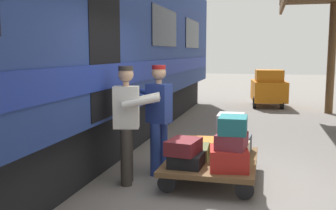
% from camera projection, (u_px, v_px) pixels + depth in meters
% --- Properties ---
extents(ground_plane, '(60.00, 60.00, 0.00)m').
position_uv_depth(ground_plane, '(227.00, 190.00, 5.42)').
color(ground_plane, slate).
extents(train_car, '(3.02, 19.23, 4.00)m').
position_uv_depth(train_car, '(14.00, 41.00, 5.93)').
color(train_car, navy).
rests_on(train_car, ground_plane).
extents(luggage_cart, '(1.30, 1.74, 0.32)m').
position_uv_depth(luggage_cart, '(212.00, 162.00, 5.84)').
color(luggage_cart, brown).
rests_on(luggage_cart, ground_plane).
extents(suitcase_black_hardshell, '(0.46, 0.48, 0.18)m').
position_uv_depth(suitcase_black_hardshell, '(186.00, 160.00, 5.43)').
color(suitcase_black_hardshell, black).
rests_on(suitcase_black_hardshell, luggage_cart).
extents(suitcase_cream_canvas, '(0.51, 0.52, 0.25)m').
position_uv_depth(suitcase_cream_canvas, '(232.00, 152.00, 5.74)').
color(suitcase_cream_canvas, beige).
rests_on(suitcase_cream_canvas, luggage_cart).
extents(suitcase_red_plastic, '(0.57, 0.57, 0.29)m').
position_uv_depth(suitcase_red_plastic, '(229.00, 159.00, 5.28)').
color(suitcase_red_plastic, '#AD231E').
rests_on(suitcase_red_plastic, luggage_cart).
extents(suitcase_orange_carryall, '(0.56, 0.60, 0.18)m').
position_uv_depth(suitcase_orange_carryall, '(198.00, 144.00, 6.35)').
color(suitcase_orange_carryall, '#CC6B23').
rests_on(suitcase_orange_carryall, luggage_cart).
extents(suitcase_slate_roller, '(0.53, 0.56, 0.25)m').
position_uv_depth(suitcase_slate_roller, '(234.00, 144.00, 6.20)').
color(suitcase_slate_roller, '#4C515B').
rests_on(suitcase_slate_roller, luggage_cart).
extents(suitcase_olive_duffel, '(0.51, 0.59, 0.18)m').
position_uv_depth(suitcase_olive_duffel, '(193.00, 151.00, 5.89)').
color(suitcase_olive_duffel, brown).
rests_on(suitcase_olive_duffel, luggage_cart).
extents(suitcase_brown_leather, '(0.48, 0.45, 0.18)m').
position_uv_depth(suitcase_brown_leather, '(231.00, 137.00, 5.73)').
color(suitcase_brown_leather, brown).
rests_on(suitcase_brown_leather, suitcase_cream_canvas).
extents(suitcase_burgundy_valise, '(0.43, 0.52, 0.20)m').
position_uv_depth(suitcase_burgundy_valise, '(232.00, 141.00, 5.27)').
color(suitcase_burgundy_valise, maroon).
rests_on(suitcase_burgundy_valise, suitcase_red_plastic).
extents(suitcase_teal_softside, '(0.37, 0.47, 0.23)m').
position_uv_depth(suitcase_teal_softside, '(233.00, 125.00, 5.23)').
color(suitcase_teal_softside, '#1E666B').
rests_on(suitcase_teal_softside, suitcase_burgundy_valise).
extents(suitcase_maroon_trunk, '(0.47, 0.58, 0.20)m').
position_uv_depth(suitcase_maroon_trunk, '(184.00, 146.00, 5.41)').
color(suitcase_maroon_trunk, maroon).
rests_on(suitcase_maroon_trunk, suitcase_black_hardshell).
extents(suitcase_gray_aluminum, '(0.38, 0.47, 0.25)m').
position_uv_depth(suitcase_gray_aluminum, '(231.00, 123.00, 5.70)').
color(suitcase_gray_aluminum, '#9EA0A5').
rests_on(suitcase_gray_aluminum, suitcase_brown_leather).
extents(porter_in_overalls, '(0.73, 0.57, 1.70)m').
position_uv_depth(porter_in_overalls, '(158.00, 116.00, 6.04)').
color(porter_in_overalls, navy).
rests_on(porter_in_overalls, ground_plane).
extents(porter_by_door, '(0.72, 0.53, 1.70)m').
position_uv_depth(porter_by_door, '(128.00, 121.00, 5.59)').
color(porter_by_door, '#332D28').
rests_on(porter_by_door, ground_plane).
extents(baggage_tug, '(1.30, 1.82, 1.30)m').
position_uv_depth(baggage_tug, '(269.00, 89.00, 13.69)').
color(baggage_tug, orange).
rests_on(baggage_tug, ground_plane).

